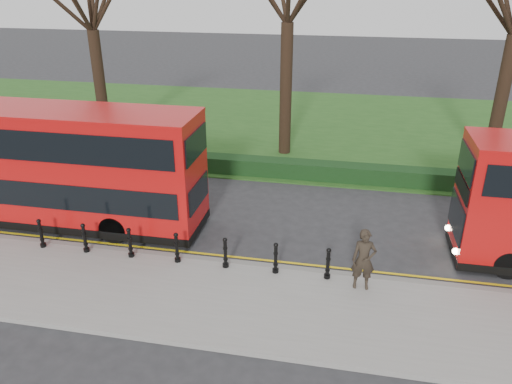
# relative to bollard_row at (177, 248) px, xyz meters

# --- Properties ---
(ground) EXTENTS (120.00, 120.00, 0.00)m
(ground) POSITION_rel_bollard_row_xyz_m (-0.15, 1.35, -0.65)
(ground) COLOR #28282B
(ground) RESTS_ON ground
(pavement) EXTENTS (60.00, 4.00, 0.15)m
(pavement) POSITION_rel_bollard_row_xyz_m (-0.15, -1.65, -0.58)
(pavement) COLOR gray
(pavement) RESTS_ON ground
(kerb) EXTENTS (60.00, 0.25, 0.16)m
(kerb) POSITION_rel_bollard_row_xyz_m (-0.15, 0.35, -0.58)
(kerb) COLOR slate
(kerb) RESTS_ON ground
(grass_verge) EXTENTS (60.00, 18.00, 0.06)m
(grass_verge) POSITION_rel_bollard_row_xyz_m (-0.15, 16.35, -0.62)
(grass_verge) COLOR #224D19
(grass_verge) RESTS_ON ground
(hedge) EXTENTS (60.00, 0.90, 0.80)m
(hedge) POSITION_rel_bollard_row_xyz_m (-0.15, 8.15, -0.25)
(hedge) COLOR black
(hedge) RESTS_ON ground
(yellow_line_outer) EXTENTS (60.00, 0.10, 0.01)m
(yellow_line_outer) POSITION_rel_bollard_row_xyz_m (-0.15, 0.65, -0.64)
(yellow_line_outer) COLOR yellow
(yellow_line_outer) RESTS_ON ground
(yellow_line_inner) EXTENTS (60.00, 0.10, 0.01)m
(yellow_line_inner) POSITION_rel_bollard_row_xyz_m (-0.15, 0.85, -0.64)
(yellow_line_inner) COLOR yellow
(yellow_line_inner) RESTS_ON ground
(bollard_row) EXTENTS (9.79, 0.15, 1.00)m
(bollard_row) POSITION_rel_bollard_row_xyz_m (0.00, 0.00, 0.00)
(bollard_row) COLOR black
(bollard_row) RESTS_ON pavement
(bus_lead) EXTENTS (11.05, 2.54, 4.40)m
(bus_lead) POSITION_rel_bollard_row_xyz_m (-5.40, 2.12, 1.56)
(bus_lead) COLOR #B50E0E
(bus_lead) RESTS_ON ground
(pedestrian) EXTENTS (0.72, 0.50, 1.91)m
(pedestrian) POSITION_rel_bollard_row_xyz_m (5.85, -0.29, 0.45)
(pedestrian) COLOR black
(pedestrian) RESTS_ON pavement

